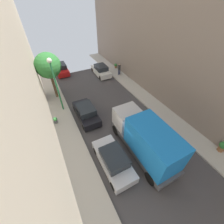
% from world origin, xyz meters
% --- Properties ---
extents(ground, '(32.00, 32.00, 0.00)m').
position_xyz_m(ground, '(0.00, 0.00, 0.00)').
color(ground, '#423F42').
extents(sidewalk_left, '(2.00, 44.00, 0.15)m').
position_xyz_m(sidewalk_left, '(-5.00, 0.00, 0.07)').
color(sidewalk_left, '#B7B2A8').
rests_on(sidewalk_left, ground).
extents(sidewalk_right, '(2.00, 44.00, 0.15)m').
position_xyz_m(sidewalk_right, '(5.00, 0.00, 0.07)').
color(sidewalk_right, '#B7B2A8').
rests_on(sidewalk_right, ground).
extents(parked_car_left_2, '(1.78, 4.20, 1.57)m').
position_xyz_m(parked_car_left_2, '(-2.70, -1.30, 0.72)').
color(parked_car_left_2, silver).
rests_on(parked_car_left_2, ground).
extents(parked_car_left_3, '(1.78, 4.20, 1.57)m').
position_xyz_m(parked_car_left_3, '(-2.70, 4.74, 0.72)').
color(parked_car_left_3, black).
rests_on(parked_car_left_3, ground).
extents(parked_car_left_4, '(1.78, 4.20, 1.57)m').
position_xyz_m(parked_car_left_4, '(-2.70, 16.54, 0.72)').
color(parked_car_left_4, red).
rests_on(parked_car_left_4, ground).
extents(parked_car_right_2, '(1.78, 4.20, 1.57)m').
position_xyz_m(parked_car_right_2, '(2.70, 13.09, 0.72)').
color(parked_car_right_2, white).
rests_on(parked_car_right_2, ground).
extents(delivery_truck, '(2.26, 6.60, 3.38)m').
position_xyz_m(delivery_truck, '(0.00, -1.38, 1.79)').
color(delivery_truck, '#4C4C51').
rests_on(delivery_truck, ground).
extents(pedestrian, '(0.40, 0.36, 1.72)m').
position_xyz_m(pedestrian, '(5.14, 11.64, 1.07)').
color(pedestrian, '#2D334C').
rests_on(pedestrian, sidewalk_right).
extents(street_tree_0, '(2.74, 2.74, 5.35)m').
position_xyz_m(street_tree_0, '(-4.71, 9.99, 4.10)').
color(street_tree_0, brown).
rests_on(street_tree_0, sidewalk_left).
extents(potted_plant_0, '(0.39, 0.39, 0.68)m').
position_xyz_m(potted_plant_0, '(-5.73, 5.32, 0.52)').
color(potted_plant_0, slate).
rests_on(potted_plant_0, sidewalk_left).
extents(potted_plant_1, '(0.63, 0.63, 1.01)m').
position_xyz_m(potted_plant_1, '(5.79, -4.32, 0.72)').
color(potted_plant_1, brown).
rests_on(potted_plant_1, sidewalk_right).
extents(potted_plant_2, '(0.46, 0.46, 0.74)m').
position_xyz_m(potted_plant_2, '(5.78, 14.01, 0.56)').
color(potted_plant_2, brown).
rests_on(potted_plant_2, sidewalk_right).
extents(lamp_post, '(0.44, 0.44, 5.72)m').
position_xyz_m(lamp_post, '(-4.60, 7.15, 3.90)').
color(lamp_post, '#26723F').
rests_on(lamp_post, sidewalk_left).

